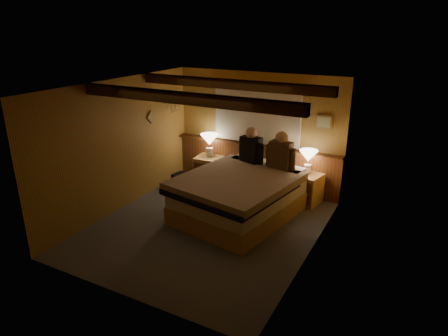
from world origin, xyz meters
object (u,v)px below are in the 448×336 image
Objects in this scene: nightstand_left at (209,170)px; person_left at (251,148)px; nightstand_right at (306,188)px; bed at (240,195)px; lamp_right at (308,157)px; duffel_bag at (185,182)px; person_right at (281,153)px; lamp_left at (209,141)px.

person_left reaches higher than nightstand_left.
nightstand_right is 1.32m from person_left.
lamp_right is at bearing 62.68° from bed.
lamp_right is 0.83× the size of duffel_bag.
bed is at bearing -127.32° from lamp_right.
person_right is at bearing 67.04° from bed.
lamp_right is at bearing -3.05° from nightstand_left.
duffel_bag is at bearing -154.32° from person_left.
person_left is 1.29× the size of duffel_bag.
bed reaches higher than nightstand_left.
person_left reaches higher than lamp_left.
lamp_right is (2.14, 0.05, 0.62)m from nightstand_left.
lamp_left is 0.69× the size of person_left.
nightstand_left is 1.31× the size of lamp_right.
nightstand_right is 0.94m from person_right.
duffel_bag is (-1.41, -0.22, -0.89)m from person_left.
nightstand_right is at bearing 22.15° from duffel_bag.
person_right is at bearing -126.28° from nightstand_right.
bed is 1.69m from duffel_bag.
nightstand_left is 1.93m from person_right.
person_right is (-0.40, -0.42, 0.14)m from lamp_right.
bed is at bearing -10.01° from duffel_bag.
lamp_right is 2.61m from duffel_bag.
lamp_right is at bearing 53.60° from person_right.
person_left is at bearing -178.82° from person_right.
person_right is at bearing 14.45° from duffel_bag.
nightstand_left reaches higher than duffel_bag.
lamp_left reaches higher than nightstand_left.
nightstand_left is at bearing -167.95° from nightstand_right.
person_right is (1.74, -0.36, 0.76)m from nightstand_left.
nightstand_right reaches higher than duffel_bag.
bed is 1.53m from lamp_right.
person_left is (-0.16, 0.80, 0.65)m from bed.
bed is at bearing -61.77° from person_left.
person_right is at bearing -133.83° from lamp_right.
nightstand_right is (0.88, 1.09, -0.10)m from bed.
lamp_right is (0.87, 1.14, 0.51)m from bed.
bed is 3.49× the size of person_right.
nightstand_left is 2.15m from nightstand_right.
person_left is (1.12, -0.35, 0.11)m from lamp_left.
nightstand_right is at bearing 61.11° from bed.
nightstand_right is at bearing -81.48° from lamp_right.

